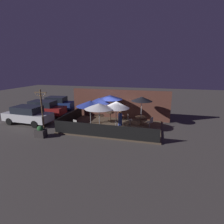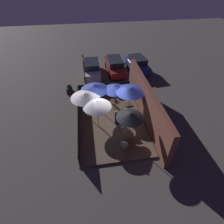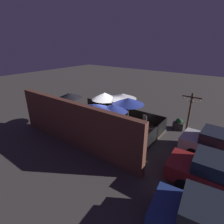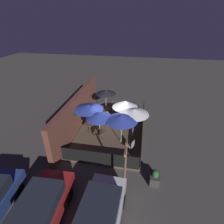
% 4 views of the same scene
% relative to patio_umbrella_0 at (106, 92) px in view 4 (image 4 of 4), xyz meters
% --- Properties ---
extents(ground_plane, '(60.00, 60.00, 0.00)m').
position_rel_patio_umbrella_0_xyz_m(ground_plane, '(-2.29, -0.92, -2.42)').
color(ground_plane, '#423D3A').
extents(patio_deck, '(7.98, 5.08, 0.12)m').
position_rel_patio_umbrella_0_xyz_m(patio_deck, '(-2.29, -0.92, -2.36)').
color(patio_deck, brown).
rests_on(patio_deck, ground_plane).
extents(building_wall, '(9.58, 0.36, 2.87)m').
position_rel_patio_umbrella_0_xyz_m(building_wall, '(-2.29, 1.85, -0.98)').
color(building_wall, brown).
rests_on(building_wall, ground_plane).
extents(fence_front, '(7.78, 0.05, 0.95)m').
position_rel_patio_umbrella_0_xyz_m(fence_front, '(-2.29, -3.41, -1.82)').
color(fence_front, black).
rests_on(fence_front, patio_deck).
extents(fence_side_left, '(0.05, 4.88, 0.95)m').
position_rel_patio_umbrella_0_xyz_m(fence_side_left, '(-6.24, -0.92, -1.82)').
color(fence_side_left, black).
rests_on(fence_side_left, patio_deck).
extents(patio_umbrella_0, '(1.78, 1.78, 2.49)m').
position_rel_patio_umbrella_0_xyz_m(patio_umbrella_0, '(0.00, 0.00, 0.00)').
color(patio_umbrella_0, '#B2B2B7').
rests_on(patio_umbrella_0, patio_deck).
extents(patio_umbrella_1, '(1.93, 1.93, 2.28)m').
position_rel_patio_umbrella_0_xyz_m(patio_umbrella_1, '(-3.68, -0.33, -0.26)').
color(patio_umbrella_1, '#B2B2B7').
rests_on(patio_umbrella_1, patio_deck).
extents(patio_umbrella_2, '(2.28, 2.28, 2.39)m').
position_rel_patio_umbrella_0_xyz_m(patio_umbrella_2, '(-2.94, 0.70, -0.09)').
color(patio_umbrella_2, '#B2B2B7').
rests_on(patio_umbrella_2, patio_deck).
extents(patio_umbrella_3, '(2.02, 2.02, 2.36)m').
position_rel_patio_umbrella_0_xyz_m(patio_umbrella_3, '(-1.74, -1.93, -0.19)').
color(patio_umbrella_3, '#B2B2B7').
rests_on(patio_umbrella_3, patio_deck).
extents(patio_umbrella_4, '(2.21, 2.21, 2.32)m').
position_rel_patio_umbrella_0_xyz_m(patio_umbrella_4, '(-3.86, -1.94, -0.20)').
color(patio_umbrella_4, '#B2B2B7').
rests_on(patio_umbrella_4, patio_deck).
extents(patio_umbrella_5, '(2.18, 2.18, 2.31)m').
position_rel_patio_umbrella_0_xyz_m(patio_umbrella_5, '(-2.84, -2.71, -0.19)').
color(patio_umbrella_5, '#B2B2B7').
rests_on(patio_umbrella_5, patio_deck).
extents(dining_table_0, '(0.98, 0.98, 0.72)m').
position_rel_patio_umbrella_0_xyz_m(dining_table_0, '(0.00, 0.00, -1.72)').
color(dining_table_0, '#4C3828').
rests_on(dining_table_0, patio_deck).
extents(dining_table_1, '(0.87, 0.87, 0.70)m').
position_rel_patio_umbrella_0_xyz_m(dining_table_1, '(-3.68, -0.33, -1.74)').
color(dining_table_1, '#4C3828').
rests_on(dining_table_1, patio_deck).
extents(dining_table_2, '(0.80, 0.80, 0.76)m').
position_rel_patio_umbrella_0_xyz_m(dining_table_2, '(-2.94, 0.70, -1.70)').
color(dining_table_2, '#4C3828').
rests_on(dining_table_2, patio_deck).
extents(patio_chair_0, '(0.55, 0.55, 0.93)m').
position_rel_patio_umbrella_0_xyz_m(patio_chair_0, '(0.82, -0.50, -1.79)').
color(patio_chair_0, gray).
rests_on(patio_chair_0, patio_deck).
extents(patio_chair_1, '(0.47, 0.47, 0.93)m').
position_rel_patio_umbrella_0_xyz_m(patio_chair_1, '(-0.99, -0.20, -1.78)').
color(patio_chair_1, gray).
rests_on(patio_chair_1, patio_deck).
extents(patio_chair_2, '(0.53, 0.53, 0.94)m').
position_rel_patio_umbrella_0_xyz_m(patio_chair_2, '(-4.73, -2.76, -1.78)').
color(patio_chair_2, gray).
rests_on(patio_chair_2, patio_deck).
extents(patron_0, '(0.47, 0.47, 1.28)m').
position_rel_patio_umbrella_0_xyz_m(patron_0, '(-1.72, -0.51, -1.71)').
color(patron_0, navy).
rests_on(patron_0, patio_deck).
extents(planter_box, '(0.76, 0.53, 0.86)m').
position_rel_patio_umbrella_0_xyz_m(planter_box, '(-6.88, -4.26, -2.04)').
color(planter_box, '#332D2D').
rests_on(planter_box, ground_plane).
extents(light_post, '(1.10, 0.12, 3.29)m').
position_rel_patio_umbrella_0_xyz_m(light_post, '(-7.78, -2.66, -0.55)').
color(light_post, brown).
rests_on(light_post, ground_plane).
extents(parked_car_0, '(4.39, 1.91, 1.62)m').
position_rel_patio_umbrella_0_xyz_m(parked_car_0, '(-9.95, -1.85, -1.57)').
color(parked_car_0, silver).
rests_on(parked_car_0, ground_plane).
extents(parked_car_1, '(4.64, 1.94, 1.62)m').
position_rel_patio_umbrella_0_xyz_m(parked_car_1, '(-10.23, 0.75, -1.57)').
color(parked_car_1, maroon).
rests_on(parked_car_1, ground_plane).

